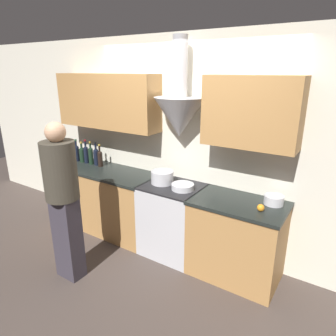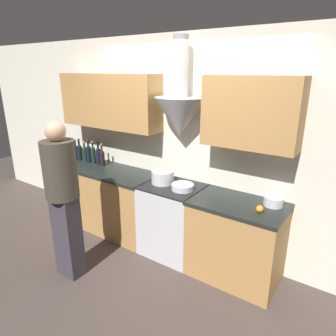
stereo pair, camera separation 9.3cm
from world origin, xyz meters
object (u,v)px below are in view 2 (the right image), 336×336
at_px(wine_bottle_3, 89,153).
at_px(stock_pot, 163,177).
at_px(wine_bottle_1, 80,152).
at_px(saucepan, 274,201).
at_px(person_foreground_left, 63,195).
at_px(stove_range, 173,219).
at_px(wine_bottle_6, 102,157).
at_px(wine_bottle_4, 93,154).
at_px(wine_bottle_0, 76,151).
at_px(mixing_bowl, 183,187).
at_px(orange_fruit, 260,209).
at_px(wine_bottle_5, 99,155).
at_px(wine_bottle_2, 85,153).

height_order(wine_bottle_3, stock_pot, wine_bottle_3).
xyz_separation_m(wine_bottle_1, stock_pot, (1.59, -0.07, -0.06)).
distance_m(saucepan, person_foreground_left, 2.16).
bearing_deg(person_foreground_left, saucepan, 32.00).
distance_m(stove_range, wine_bottle_6, 1.38).
relative_size(wine_bottle_4, person_foreground_left, 0.19).
bearing_deg(wine_bottle_3, wine_bottle_6, -1.30).
distance_m(stove_range, wine_bottle_0, 1.92).
height_order(wine_bottle_6, stock_pot, wine_bottle_6).
bearing_deg(stock_pot, wine_bottle_4, 177.00).
distance_m(wine_bottle_4, stock_pot, 1.29).
bearing_deg(person_foreground_left, mixing_bowl, 48.79).
height_order(stove_range, wine_bottle_1, wine_bottle_1).
xyz_separation_m(wine_bottle_1, wine_bottle_4, (0.30, 0.00, 0.01)).
bearing_deg(wine_bottle_3, stove_range, -2.97).
distance_m(stock_pot, saucepan, 1.29).
bearing_deg(orange_fruit, mixing_bowl, 175.94).
bearing_deg(stock_pot, mixing_bowl, -7.25).
height_order(wine_bottle_0, saucepan, wine_bottle_0).
bearing_deg(person_foreground_left, orange_fruit, 27.27).
relative_size(orange_fruit, saucepan, 0.36).
xyz_separation_m(wine_bottle_4, wine_bottle_6, (0.19, -0.00, -0.01)).
bearing_deg(person_foreground_left, stock_pot, 61.77).
relative_size(wine_bottle_0, wine_bottle_3, 0.86).
bearing_deg(saucepan, wine_bottle_3, -178.78).
relative_size(wine_bottle_5, saucepan, 1.71).
bearing_deg(person_foreground_left, wine_bottle_1, 133.93).
relative_size(wine_bottle_5, person_foreground_left, 0.19).
xyz_separation_m(wine_bottle_1, person_foreground_left, (1.04, -1.08, -0.07)).
distance_m(wine_bottle_1, wine_bottle_2, 0.11).
bearing_deg(saucepan, person_foreground_left, -148.00).
relative_size(wine_bottle_5, mixing_bowl, 1.30).
xyz_separation_m(stove_range, person_foreground_left, (-0.70, -1.01, 0.51)).
height_order(wine_bottle_0, wine_bottle_4, wine_bottle_4).
xyz_separation_m(wine_bottle_0, wine_bottle_6, (0.58, -0.00, 0.00)).
height_order(wine_bottle_4, mixing_bowl, wine_bottle_4).
xyz_separation_m(stove_range, wine_bottle_1, (-1.74, 0.07, 0.58)).
height_order(wine_bottle_1, wine_bottle_6, wine_bottle_1).
bearing_deg(wine_bottle_5, wine_bottle_2, -177.92).
relative_size(wine_bottle_6, saucepan, 1.63).
height_order(wine_bottle_3, wine_bottle_6, wine_bottle_3).
height_order(wine_bottle_5, mixing_bowl, wine_bottle_5).
relative_size(wine_bottle_1, wine_bottle_2, 1.08).
height_order(wine_bottle_0, wine_bottle_2, wine_bottle_2).
distance_m(wine_bottle_4, saucepan, 2.58).
xyz_separation_m(wine_bottle_2, saucepan, (2.77, 0.06, -0.08)).
relative_size(stove_range, wine_bottle_3, 2.55).
relative_size(wine_bottle_3, wine_bottle_4, 1.04).
height_order(wine_bottle_3, person_foreground_left, person_foreground_left).
bearing_deg(mixing_bowl, wine_bottle_1, 176.81).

